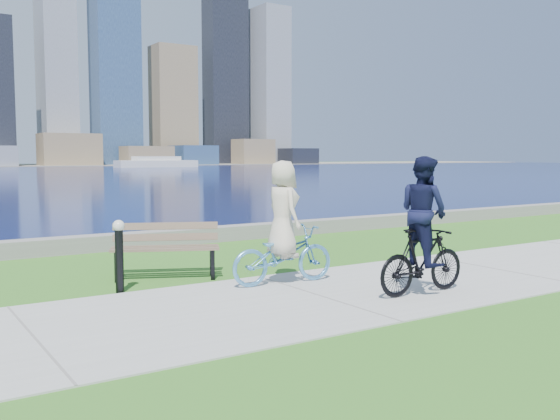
# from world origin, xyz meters

# --- Properties ---
(ground) EXTENTS (320.00, 320.00, 0.00)m
(ground) POSITION_xyz_m (0.00, 0.00, 0.00)
(ground) COLOR #2D671B
(ground) RESTS_ON ground
(concrete_path) EXTENTS (80.00, 3.50, 0.02)m
(concrete_path) POSITION_xyz_m (0.00, 0.00, 0.01)
(concrete_path) COLOR #A2A39E
(concrete_path) RESTS_ON ground
(seawall) EXTENTS (90.00, 0.50, 0.35)m
(seawall) POSITION_xyz_m (0.00, 6.20, 0.17)
(seawall) COLOR slate
(seawall) RESTS_ON ground
(ferry_far) EXTENTS (14.31, 4.09, 1.94)m
(ferry_far) POSITION_xyz_m (36.37, 97.70, 0.81)
(ferry_far) COLOR silver
(ferry_far) RESTS_ON ground
(park_bench) EXTENTS (1.89, 1.31, 0.93)m
(park_bench) POSITION_xyz_m (-1.34, 2.58, 0.57)
(park_bench) COLOR black
(park_bench) RESTS_ON ground
(bollard_lamp) EXTENTS (0.18, 0.18, 1.12)m
(bollard_lamp) POSITION_xyz_m (-2.38, 1.87, 0.64)
(bollard_lamp) COLOR black
(bollard_lamp) RESTS_ON ground
(cyclist_woman) EXTENTS (0.77, 1.83, 1.99)m
(cyclist_woman) POSITION_xyz_m (0.02, 1.01, 0.76)
(cyclist_woman) COLOR #579ED4
(cyclist_woman) RESTS_ON ground
(cyclist_man) EXTENTS (0.62, 1.65, 2.06)m
(cyclist_man) POSITION_xyz_m (1.36, -0.75, 0.89)
(cyclist_man) COLOR black
(cyclist_man) RESTS_ON ground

